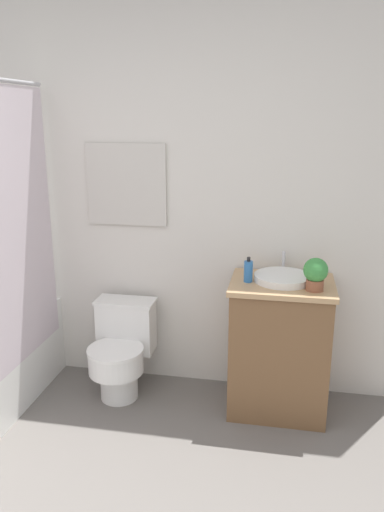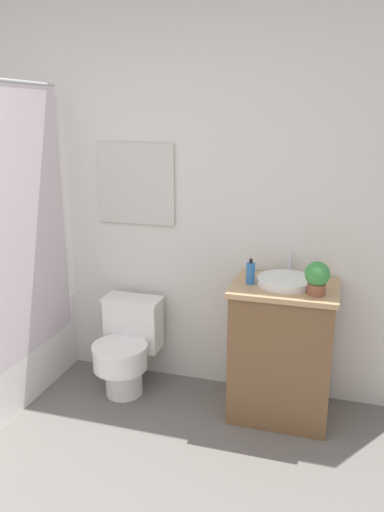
{
  "view_description": "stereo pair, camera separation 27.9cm",
  "coord_description": "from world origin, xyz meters",
  "px_view_note": "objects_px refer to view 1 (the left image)",
  "views": [
    {
      "loc": [
        0.89,
        -0.96,
        1.78
      ],
      "look_at": [
        0.38,
        1.68,
        1.02
      ],
      "focal_mm": 35.0,
      "sensor_mm": 36.0,
      "label": 1
    },
    {
      "loc": [
        1.16,
        -0.9,
        1.78
      ],
      "look_at": [
        0.38,
        1.68,
        1.02
      ],
      "focal_mm": 35.0,
      "sensor_mm": 36.0,
      "label": 2
    }
  ],
  "objects_px": {
    "sink": "(283,278)",
    "potted_plant": "(315,273)",
    "toilet": "(121,349)",
    "soap_bottle": "(248,271)"
  },
  "relations": [
    {
      "from": "sink",
      "to": "potted_plant",
      "type": "xyz_separation_m",
      "value": [
        0.18,
        -0.13,
        0.08
      ]
    },
    {
      "from": "toilet",
      "to": "soap_bottle",
      "type": "distance_m",
      "value": 1.0
    },
    {
      "from": "sink",
      "to": "potted_plant",
      "type": "relative_size",
      "value": 1.99
    },
    {
      "from": "toilet",
      "to": "soap_bottle",
      "type": "bearing_deg",
      "value": -1.3
    },
    {
      "from": "soap_bottle",
      "to": "sink",
      "type": "bearing_deg",
      "value": 13.82
    },
    {
      "from": "sink",
      "to": "potted_plant",
      "type": "height_order",
      "value": "potted_plant"
    },
    {
      "from": "toilet",
      "to": "sink",
      "type": "distance_m",
      "value": 1.15
    },
    {
      "from": "toilet",
      "to": "potted_plant",
      "type": "relative_size",
      "value": 3.24
    },
    {
      "from": "toilet",
      "to": "soap_bottle",
      "type": "xyz_separation_m",
      "value": [
        0.81,
        -0.02,
        0.59
      ]
    },
    {
      "from": "potted_plant",
      "to": "sink",
      "type": "bearing_deg",
      "value": 143.86
    }
  ]
}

